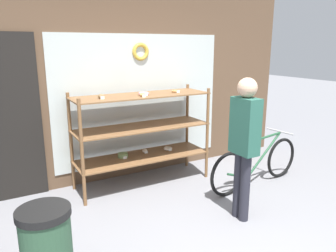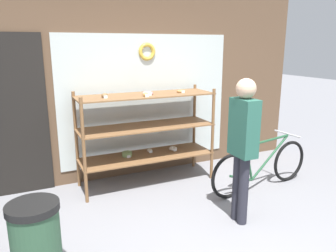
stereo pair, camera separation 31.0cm
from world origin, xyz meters
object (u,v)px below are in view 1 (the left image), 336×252
object	(u,v)px
pedestrian	(244,139)
trash_bin	(47,247)
display_case	(142,128)
bicycle	(256,164)

from	to	relation	value
pedestrian	trash_bin	distance (m)	2.20
display_case	pedestrian	bearing A→B (deg)	-69.18
bicycle	trash_bin	world-z (taller)	bicycle
trash_bin	display_case	bearing A→B (deg)	44.82
bicycle	trash_bin	xyz separation A→B (m)	(-2.91, -0.69, 0.06)
pedestrian	bicycle	bearing A→B (deg)	126.21
display_case	pedestrian	xyz separation A→B (m)	(0.55, -1.45, 0.13)
display_case	bicycle	size ratio (longest dim) A/B	1.10
display_case	bicycle	xyz separation A→B (m)	(1.33, -0.88, -0.48)
display_case	trash_bin	size ratio (longest dim) A/B	2.63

